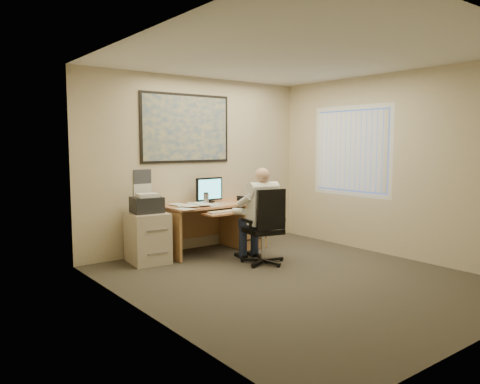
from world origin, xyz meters
TOP-DOWN VIEW (x-y plane):
  - room_shell at (0.00, 0.00)m, footprint 4.00×4.50m
  - desk at (0.37, 1.90)m, footprint 1.60×0.97m
  - world_map at (-0.21, 2.23)m, footprint 1.56×0.03m
  - wall_calendar at (-0.96, 2.24)m, footprint 0.28×0.01m
  - window_blinds at (1.97, 0.80)m, footprint 0.06×1.40m
  - filing_cabinet at (-1.07, 1.88)m, footprint 0.57×0.66m
  - office_chair at (0.19, 0.79)m, footprint 0.76×0.76m
  - person at (0.18, 0.87)m, footprint 0.65×0.86m

SIDE VIEW (x-z plane):
  - office_chair at x=0.19m, z-range -0.22..0.84m
  - filing_cabinet at x=-1.07m, z-range -0.07..0.91m
  - desk at x=0.37m, z-range -0.12..1.01m
  - person at x=0.18m, z-range 0.00..1.33m
  - wall_calendar at x=-0.96m, z-range 0.87..1.29m
  - room_shell at x=0.00m, z-range 0.00..2.70m
  - window_blinds at x=1.97m, z-range 0.90..2.20m
  - world_map at x=-0.21m, z-range 1.37..2.43m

